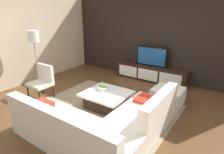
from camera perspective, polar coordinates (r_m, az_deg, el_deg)
name	(u,v)px	position (r m, az deg, el deg)	size (l,w,h in m)	color
ground_plane	(108,110)	(4.50, -1.32, -9.86)	(14.00, 14.00, 0.00)	brown
feature_wall_back	(157,37)	(6.36, 13.31, 11.74)	(6.40, 0.12, 2.80)	black
side_wall_left	(27,38)	(6.51, -24.20, 10.75)	(0.12, 5.20, 2.80)	beige
area_rug	(104,108)	(4.55, -2.35, -9.45)	(3.15, 2.49, 0.01)	gray
media_console	(150,73)	(6.33, 11.48, 1.14)	(2.37, 0.44, 0.50)	black
television	(151,56)	(6.18, 11.83, 6.15)	(1.02, 0.06, 0.64)	black
sectional_couch	(101,125)	(3.49, -3.35, -14.19)	(2.36, 2.29, 0.80)	silver
coffee_table	(107,99)	(4.53, -1.62, -6.78)	(1.04, 0.95, 0.38)	black
accent_chair_near	(42,79)	(5.29, -20.26, -0.66)	(0.57, 0.51, 0.87)	black
floor_lamp	(34,40)	(5.90, -22.61, 10.29)	(0.32, 0.32, 1.67)	#A5A5AA
ottoman	(168,96)	(4.90, 16.47, -5.55)	(0.70, 0.70, 0.40)	silver
fruit_bowl	(103,87)	(4.61, -2.75, -3.15)	(0.28, 0.28, 0.14)	silver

